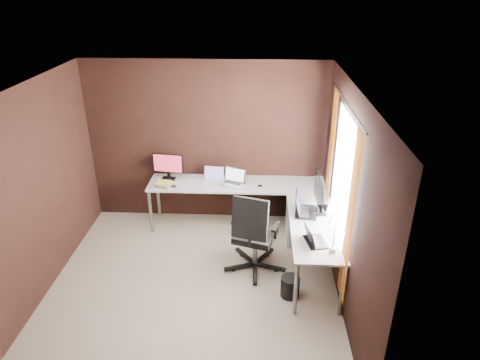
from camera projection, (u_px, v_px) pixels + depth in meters
The scene contains 15 objects.
room at pixel (219, 195), 4.89m from camera, with size 3.60×3.60×2.50m.
desk at pixel (261, 202), 6.01m from camera, with size 2.65×2.25×0.73m.
drawer_pedestal at pixel (301, 222), 6.24m from camera, with size 0.42×0.50×0.60m, color white.
monitor_left at pixel (168, 165), 6.46m from camera, with size 0.47×0.16×0.41m.
monitor_right at pixel (320, 193), 5.51m from camera, with size 0.16×0.61×0.50m.
laptop_white at pixel (213, 178), 6.48m from camera, with size 0.33×0.25×0.20m.
laptop_silver at pixel (233, 180), 6.39m from camera, with size 0.41×0.36×0.23m.
laptop_black_big at pixel (303, 209), 5.61m from camera, with size 0.32×0.42×0.26m.
laptop_black_small at pixel (313, 239), 4.97m from camera, with size 0.29×0.35×0.21m.
book_stack at pixel (164, 184), 6.31m from camera, with size 0.27×0.25×0.07m.
mouse_left at pixel (174, 186), 6.29m from camera, with size 0.08×0.05×0.03m, color black.
mouse_corner at pixel (260, 186), 6.31m from camera, with size 0.07×0.05×0.03m, color black.
desk_lamp at pixel (329, 222), 4.74m from camera, with size 0.18×0.21×0.55m.
office_chair at pixel (254, 247), 5.59m from camera, with size 0.64×0.67×1.15m.
wastebasket at pixel (290, 287), 5.20m from camera, with size 0.23×0.23×0.27m, color black.
Camera 1 is at (0.78, -4.25, 3.56)m, focal length 32.00 mm.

